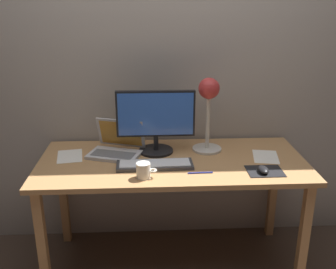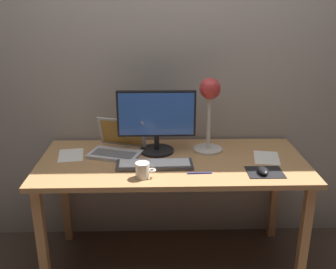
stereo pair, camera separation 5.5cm
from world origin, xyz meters
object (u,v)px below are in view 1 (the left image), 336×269
at_px(desk_lamp, 209,102).
at_px(mouse, 263,170).
at_px(laptop, 117,144).
at_px(coffee_mug, 144,171).
at_px(monitor, 156,119).
at_px(keyboard_main, 155,165).
at_px(pen, 200,173).

bearing_deg(desk_lamp, mouse, -53.57).
bearing_deg(laptop, coffee_mug, -65.10).
distance_m(monitor, desk_lamp, 0.34).
xyz_separation_m(keyboard_main, coffee_mug, (-0.06, -0.14, 0.03)).
height_order(keyboard_main, desk_lamp, desk_lamp).
bearing_deg(pen, laptop, 146.12).
bearing_deg(pen, monitor, 125.76).
bearing_deg(coffee_mug, laptop, 114.90).
bearing_deg(mouse, keyboard_main, 168.97).
bearing_deg(mouse, pen, 178.00).
bearing_deg(desk_lamp, keyboard_main, -144.64).
bearing_deg(mouse, coffee_mug, -177.80).
height_order(laptop, coffee_mug, laptop).
bearing_deg(monitor, coffee_mug, -101.42).
distance_m(keyboard_main, pen, 0.27).
relative_size(desk_lamp, pen, 3.34).
bearing_deg(keyboard_main, mouse, -11.03).
bearing_deg(coffee_mug, pen, 6.90).
relative_size(keyboard_main, laptop, 1.20).
bearing_deg(monitor, desk_lamp, 2.52).
height_order(mouse, pen, mouse).
height_order(keyboard_main, pen, keyboard_main).
bearing_deg(keyboard_main, desk_lamp, 35.36).
height_order(keyboard_main, coffee_mug, coffee_mug).
height_order(laptop, desk_lamp, desk_lamp).
bearing_deg(desk_lamp, coffee_mug, -136.29).
height_order(monitor, mouse, monitor).
bearing_deg(keyboard_main, monitor, 86.91).
bearing_deg(mouse, monitor, 149.82).
bearing_deg(laptop, desk_lamp, 2.31).
xyz_separation_m(desk_lamp, coffee_mug, (-0.40, -0.38, -0.28)).
relative_size(keyboard_main, mouse, 4.62).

